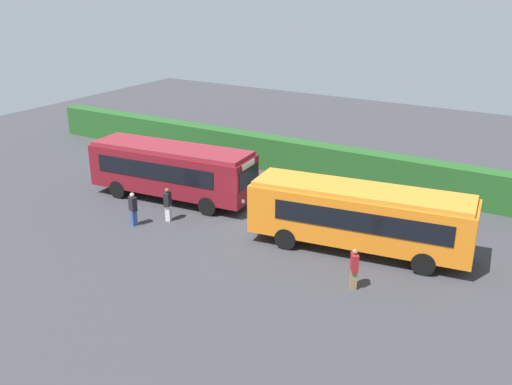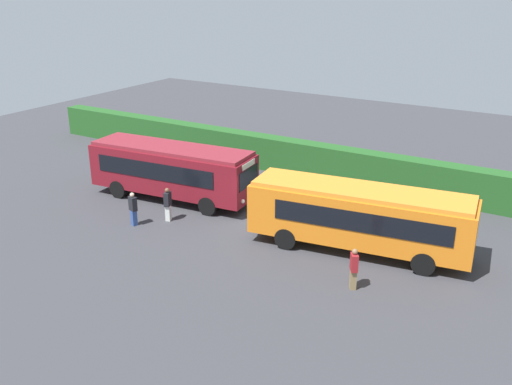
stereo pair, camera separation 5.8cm
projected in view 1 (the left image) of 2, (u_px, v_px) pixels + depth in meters
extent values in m
plane|color=#38383D|center=(263.00, 226.00, 28.44)|extent=(64.00, 64.00, 0.00)
cube|color=maroon|center=(172.00, 170.00, 31.34)|extent=(9.46, 3.40, 2.28)
cube|color=maroon|center=(171.00, 148.00, 30.91)|extent=(9.17, 3.17, 0.20)
cube|color=black|center=(180.00, 158.00, 32.45)|extent=(7.20, 0.72, 0.91)
cube|color=black|center=(153.00, 171.00, 30.29)|extent=(7.20, 0.72, 0.91)
cube|color=black|center=(248.00, 177.00, 29.36)|extent=(0.24, 2.07, 0.96)
cube|color=silver|center=(248.00, 165.00, 29.12)|extent=(0.17, 1.39, 0.28)
cylinder|color=black|center=(229.00, 192.00, 31.58)|extent=(1.02, 0.37, 1.00)
cylinder|color=black|center=(208.00, 206.00, 29.62)|extent=(1.02, 0.37, 1.00)
cylinder|color=black|center=(143.00, 177.00, 33.91)|extent=(1.02, 0.37, 1.00)
cylinder|color=black|center=(118.00, 189.00, 31.94)|extent=(1.02, 0.37, 1.00)
sphere|color=silver|center=(255.00, 193.00, 30.32)|extent=(0.22, 0.22, 0.22)
sphere|color=silver|center=(243.00, 201.00, 29.15)|extent=(0.22, 0.22, 0.22)
cube|color=orange|center=(360.00, 216.00, 25.40)|extent=(10.02, 3.76, 2.23)
cube|color=orange|center=(361.00, 191.00, 24.97)|extent=(9.70, 3.52, 0.20)
cube|color=black|center=(360.00, 222.00, 24.12)|extent=(7.56, 1.07, 0.89)
cube|color=black|center=(373.00, 202.00, 26.26)|extent=(7.56, 1.07, 0.89)
cube|color=black|center=(258.00, 195.00, 27.12)|extent=(0.31, 2.01, 0.94)
cube|color=silver|center=(258.00, 182.00, 26.88)|extent=(0.22, 1.35, 0.28)
cylinder|color=black|center=(286.00, 239.00, 25.96)|extent=(1.03, 0.41, 1.00)
cylinder|color=black|center=(302.00, 220.00, 27.90)|extent=(1.03, 0.41, 1.00)
cylinder|color=black|center=(424.00, 264.00, 23.71)|extent=(1.03, 0.41, 1.00)
cylinder|color=black|center=(431.00, 242.00, 25.66)|extent=(1.03, 0.41, 1.00)
sphere|color=silver|center=(252.00, 220.00, 26.91)|extent=(0.22, 0.22, 0.22)
sphere|color=silver|center=(263.00, 210.00, 28.07)|extent=(0.22, 0.22, 0.22)
cube|color=#334C8C|center=(134.00, 218.00, 28.44)|extent=(0.35, 0.32, 0.80)
cube|color=black|center=(133.00, 204.00, 28.18)|extent=(0.50, 0.39, 0.70)
sphere|color=beige|center=(132.00, 195.00, 28.02)|extent=(0.22, 0.22, 0.22)
cube|color=silver|center=(168.00, 213.00, 28.99)|extent=(0.31, 0.33, 0.81)
cube|color=black|center=(168.00, 199.00, 28.72)|extent=(0.37, 0.49, 0.71)
sphere|color=brown|center=(167.00, 190.00, 28.56)|extent=(0.22, 0.22, 0.22)
cube|color=olive|center=(353.00, 279.00, 22.67)|extent=(0.36, 0.37, 0.81)
cube|color=maroon|center=(354.00, 262.00, 22.40)|extent=(0.46, 0.52, 0.71)
sphere|color=#8C6647|center=(355.00, 252.00, 22.24)|extent=(0.22, 0.22, 0.22)
cube|color=#225521|center=(331.00, 163.00, 34.54)|extent=(44.00, 1.13, 2.10)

